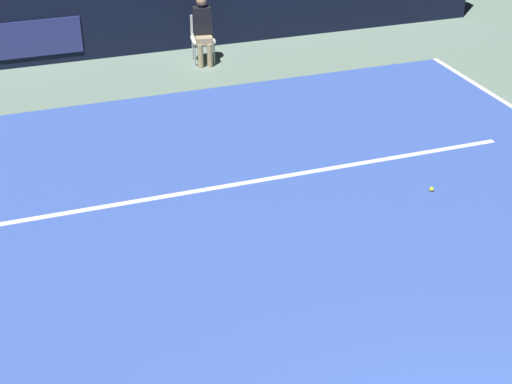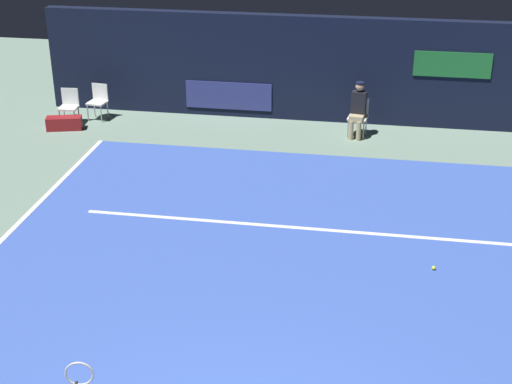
# 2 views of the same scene
# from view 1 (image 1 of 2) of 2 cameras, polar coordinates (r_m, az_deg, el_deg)

# --- Properties ---
(ground_plane) EXTENTS (29.70, 29.70, 0.00)m
(ground_plane) POSITION_cam_1_polar(r_m,az_deg,el_deg) (9.47, 3.27, -4.66)
(ground_plane) COLOR slate
(court_surface) EXTENTS (10.34, 11.01, 0.01)m
(court_surface) POSITION_cam_1_polar(r_m,az_deg,el_deg) (9.47, 3.27, -4.63)
(court_surface) COLOR #3856B2
(court_surface) RESTS_ON ground
(line_service) EXTENTS (8.06, 0.10, 0.01)m
(line_service) POSITION_cam_1_polar(r_m,az_deg,el_deg) (11.00, -0.54, 0.71)
(line_service) COLOR white
(line_service) RESTS_ON court_surface
(line_judge_on_chair) EXTENTS (0.49, 0.57, 1.32)m
(line_judge_on_chair) POSITION_cam_1_polar(r_m,az_deg,el_deg) (15.29, -3.91, 11.79)
(line_judge_on_chair) COLOR white
(line_judge_on_chair) RESTS_ON ground
(tennis_ball) EXTENTS (0.07, 0.07, 0.07)m
(tennis_ball) POSITION_cam_1_polar(r_m,az_deg,el_deg) (11.03, 12.68, 0.20)
(tennis_ball) COLOR #CCE033
(tennis_ball) RESTS_ON court_surface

